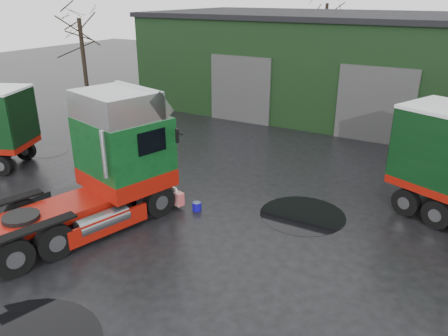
{
  "coord_description": "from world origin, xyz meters",
  "views": [
    {
      "loc": [
        6.29,
        -9.49,
        7.49
      ],
      "look_at": [
        -0.86,
        2.99,
        1.7
      ],
      "focal_mm": 35.0,
      "sensor_mm": 36.0,
      "label": 1
    }
  ],
  "objects_px": {
    "warehouse": "(398,67)",
    "hero_tractor": "(70,167)",
    "tree_left": "(82,45)",
    "wash_bucket": "(197,206)",
    "tree_back_a": "(325,26)"
  },
  "relations": [
    {
      "from": "warehouse",
      "to": "tree_back_a",
      "type": "relative_size",
      "value": 3.41
    },
    {
      "from": "tree_left",
      "to": "tree_back_a",
      "type": "height_order",
      "value": "tree_back_a"
    },
    {
      "from": "warehouse",
      "to": "hero_tractor",
      "type": "relative_size",
      "value": 4.45
    },
    {
      "from": "tree_left",
      "to": "tree_back_a",
      "type": "bearing_deg",
      "value": 58.57
    },
    {
      "from": "hero_tractor",
      "to": "tree_left",
      "type": "bearing_deg",
      "value": 150.05
    },
    {
      "from": "tree_left",
      "to": "tree_back_a",
      "type": "distance_m",
      "value": 21.1
    },
    {
      "from": "hero_tractor",
      "to": "tree_back_a",
      "type": "distance_m",
      "value": 30.76
    },
    {
      "from": "warehouse",
      "to": "hero_tractor",
      "type": "height_order",
      "value": "warehouse"
    },
    {
      "from": "tree_left",
      "to": "wash_bucket",
      "type": "bearing_deg",
      "value": -31.85
    },
    {
      "from": "warehouse",
      "to": "tree_left",
      "type": "xyz_separation_m",
      "value": [
        -19.0,
        -8.0,
        1.09
      ]
    },
    {
      "from": "wash_bucket",
      "to": "hero_tractor",
      "type": "bearing_deg",
      "value": -131.14
    },
    {
      "from": "hero_tractor",
      "to": "tree_left",
      "type": "relative_size",
      "value": 0.86
    },
    {
      "from": "warehouse",
      "to": "hero_tractor",
      "type": "xyz_separation_m",
      "value": [
        -6.5,
        -20.63,
        -0.9
      ]
    },
    {
      "from": "hero_tractor",
      "to": "wash_bucket",
      "type": "bearing_deg",
      "value": 64.2
    },
    {
      "from": "tree_left",
      "to": "warehouse",
      "type": "bearing_deg",
      "value": 22.83
    }
  ]
}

